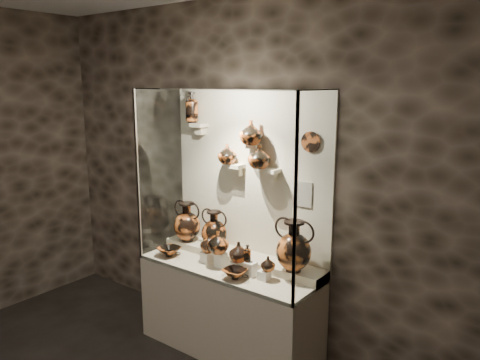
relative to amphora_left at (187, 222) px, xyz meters
The scene contains 36 objects.
wall_back 0.83m from the amphora_left, 16.67° to the left, with size 5.00×0.02×3.20m, color #2A231A.
plinth 0.95m from the amphora_left, 11.77° to the right, with size 1.70×0.60×0.80m, color beige.
front_tier 0.70m from the amphora_left, 11.77° to the right, with size 1.68×0.58×0.03m, color beige.
rear_tier 0.68m from the amphora_left, ahead, with size 1.70×0.25×0.10m, color beige.
back_panel 0.83m from the amphora_left, 16.26° to the left, with size 1.70×0.03×1.60m, color beige.
glass_front 0.91m from the amphora_left, 34.15° to the right, with size 1.70×0.01×1.60m, color white.
glass_left 0.56m from the amphora_left, 148.71° to the right, with size 0.01×0.60×1.60m, color white.
glass_right 1.56m from the amphora_left, ahead, with size 0.01×0.60×1.60m, color white.
glass_top 1.45m from the amphora_left, 11.77° to the right, with size 1.70×0.60×0.01m, color white.
frame_post_left 0.69m from the amphora_left, 116.49° to the right, with size 0.02×0.02×1.60m, color gray.
frame_post_right 1.61m from the amphora_left, 15.99° to the right, with size 0.02×0.02×1.60m, color gray.
pedestal_a 0.50m from the amphora_left, 23.85° to the right, with size 0.09×0.09×0.10m, color silver.
pedestal_b 0.64m from the amphora_left, 17.36° to the right, with size 0.09×0.09×0.13m, color silver.
pedestal_c 0.80m from the amphora_left, 13.59° to the right, with size 0.09×0.09×0.09m, color silver.
pedestal_d 0.95m from the amphora_left, 11.27° to the right, with size 0.09×0.09×0.12m, color silver.
pedestal_e 1.09m from the amphora_left, ahead, with size 0.09×0.09×0.08m, color silver.
bracket_ul 0.96m from the amphora_left, 53.65° to the left, with size 0.14×0.12×0.04m, color beige.
bracket_ca 0.81m from the amphora_left, 11.59° to the left, with size 0.14×0.12×0.04m, color beige.
bracket_cb 1.09m from the amphora_left, ahead, with size 0.10×0.12×0.04m, color beige.
bracket_cc 1.10m from the amphora_left, ahead, with size 0.14×0.12×0.04m, color beige.
amphora_left is the anchor object (origin of this frame).
amphora_mid 0.34m from the amphora_left, ahead, with size 0.29×0.29×0.37m, color #B75420, non-canonical shape.
amphora_right 1.23m from the amphora_left, ahead, with size 0.35×0.35×0.44m, color #BA5B23, non-canonical shape.
jug_a 0.47m from the amphora_left, 21.20° to the right, with size 0.16×0.16×0.17m, color #BA5B23.
jug_b 0.60m from the amphora_left, 19.19° to the right, with size 0.19×0.19×0.20m, color #B75420.
jug_c 0.79m from the amphora_left, 12.19° to the right, with size 0.17×0.17×0.18m, color #BA5B23.
jug_e 1.10m from the amphora_left, ahead, with size 0.12×0.12×0.13m, color #BA5B23.
lekythos_small 0.90m from the amphora_left, 11.70° to the right, with size 0.07×0.07×0.16m, color #B75420, non-canonical shape.
kylix_left 0.35m from the amphora_left, 84.54° to the right, with size 0.27×0.23×0.11m, color #B75420, non-canonical shape.
kylix_right 0.92m from the amphora_left, 20.42° to the right, with size 0.25×0.22×0.10m, color #BA5B23, non-canonical shape.
lekythos_tall 1.14m from the amphora_left, 83.16° to the left, with size 0.13×0.13×0.33m, color #BA5B23, non-canonical shape.
ovoid_vase_a 0.85m from the amphora_left, ahead, with size 0.17×0.17×0.18m, color #B75420.
ovoid_vase_b 1.18m from the amphora_left, ahead, with size 0.20×0.20×0.21m, color #B75420.
ovoid_vase_c 1.09m from the amphora_left, ahead, with size 0.20×0.20×0.21m, color #B75420.
wall_plate 1.54m from the amphora_left, ahead, with size 0.17×0.17×0.02m, color #AF5222.
info_placard 1.28m from the amphora_left, ahead, with size 0.16×0.01×0.22m, color beige.
Camera 1 is at (2.47, -0.91, 2.45)m, focal length 35.00 mm.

